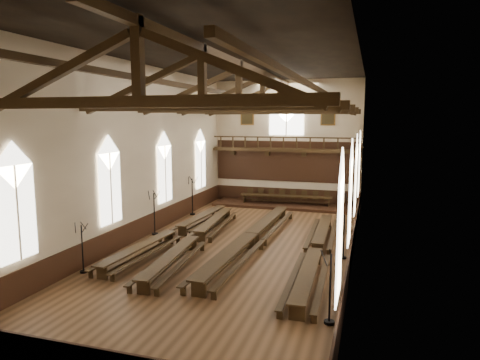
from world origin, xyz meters
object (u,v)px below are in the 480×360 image
Objects in this scene: refectory_row_b at (196,237)px; candelabrum_left_far at (192,203)px; candelabrum_right_near at (330,302)px; dais at (286,205)px; candelabrum_right_mid at (344,245)px; high_table at (286,197)px; refectory_row_a at (176,231)px; refectory_row_d at (316,249)px; candelabrum_left_near at (83,257)px; candelabrum_left_mid at (155,221)px; candelabrum_right_far at (349,220)px; refectory_row_c at (252,237)px.

candelabrum_left_far is (-3.25, 7.07, 0.34)m from refectory_row_b.
dais is at bearing 105.42° from candelabrum_right_near.
candelabrum_right_near is 1.11× the size of candelabrum_right_mid.
candelabrum_right_mid is (5.22, -11.73, -0.07)m from high_table.
refectory_row_a reaches higher than dais.
high_table is at bearing 107.71° from refectory_row_d.
candelabrum_left_mid reaches higher than candelabrum_left_near.
candelabrum_right_far is at bearing -51.62° from dais.
refectory_row_a is 1.79m from candelabrum_left_mid.
high_table is (-3.94, 12.32, 0.26)m from refectory_row_d.
candelabrum_left_near is (-5.88, -17.24, 0.61)m from dais.
dais is 7.70m from candelabrum_left_far.
candelabrum_left_far reaches higher than refectory_row_c.
candelabrum_right_far is (1.28, 5.73, 0.23)m from refectory_row_d.
candelabrum_right_near reaches higher than refectory_row_a.
candelabrum_left_mid reaches higher than candelabrum_right_mid.
dais is at bearing 113.97° from candelabrum_right_mid.
candelabrum_right_near is (11.10, -1.66, 0.08)m from candelabrum_left_near.
dais is (2.63, 11.98, -0.41)m from refectory_row_b.
high_table is at bearing 105.42° from candelabrum_right_near.
dais is 4.88× the size of candelabrum_left_near.
refectory_row_a is 5.94× the size of candelabrum_left_near.
refectory_row_d is 1.42m from candelabrum_right_mid.
candelabrum_right_near is at bearing -51.58° from candelabrum_left_far.
candelabrum_right_mid is at bearing -66.03° from dais.
candelabrum_left_far is (0.00, 5.65, 0.03)m from candelabrum_left_mid.
candelabrum_left_mid is at bearing 90.00° from candelabrum_left_near.
candelabrum_left_far is 11.23m from candelabrum_right_far.
refectory_row_a is 4.55m from refectory_row_c.
candelabrum_left_near is at bearing -90.00° from candelabrum_left_far.
candelabrum_right_near is (11.10, -8.34, -0.03)m from candelabrum_left_mid.
candelabrum_right_mid is (4.89, -0.52, 0.14)m from refectory_row_c.
candelabrum_right_far is (9.43, 4.55, 0.25)m from refectory_row_a.
refectory_row_a is at bearing -110.73° from high_table.
refectory_row_c is at bearing -5.91° from candelabrum_left_mid.
candelabrum_left_near is (-6.21, -6.03, 0.14)m from refectory_row_c.
candelabrum_left_far is at bearing 134.61° from refectory_row_c.
candelabrum_right_far is (5.22, -6.59, 0.64)m from dais.
refectory_row_c is 5.67× the size of candelabrum_right_near.
candelabrum_left_near is (-3.25, -5.26, 0.20)m from refectory_row_b.
candelabrum_left_near is (-1.67, -6.11, 0.21)m from refectory_row_a.
candelabrum_right_near reaches higher than dais.
candelabrum_right_far is at bearing 19.73° from candelabrum_left_mid.
dais is 4.87× the size of candelabrum_right_mid.
refectory_row_d is at bearing -72.29° from high_table.
dais is at bearing 77.63° from refectory_row_b.
refectory_row_a is 5.64× the size of candelabrum_right_far.
refectory_row_a is 12.22m from candelabrum_right_near.
candelabrum_left_near is 0.83× the size of candelabrum_left_far.
candelabrum_left_far is at bearing 90.00° from candelabrum_left_near.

